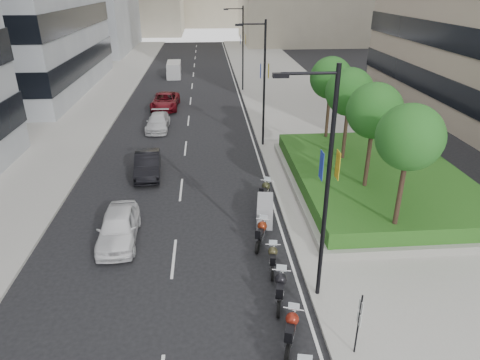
{
  "coord_description": "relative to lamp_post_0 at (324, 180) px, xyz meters",
  "views": [
    {
      "loc": [
        0.22,
        -12.09,
        11.25
      ],
      "look_at": [
        1.78,
        7.78,
        2.0
      ],
      "focal_mm": 32.0,
      "sensor_mm": 36.0,
      "label": 1
    }
  ],
  "objects": [
    {
      "name": "hedge",
      "position": [
        5.86,
        9.0,
        -4.12
      ],
      "size": [
        9.4,
        13.4,
        0.8
      ],
      "primitive_type": "cube",
      "color": "#195017",
      "rests_on": "planter"
    },
    {
      "name": "car_d",
      "position": [
        -7.98,
        28.22,
        -4.32
      ],
      "size": [
        2.66,
        5.43,
        1.49
      ],
      "primitive_type": "imported",
      "rotation": [
        0.0,
        0.0,
        -0.04
      ],
      "color": "maroon",
      "rests_on": "ground"
    },
    {
      "name": "ground",
      "position": [
        -4.14,
        -1.0,
        -5.07
      ],
      "size": [
        160.0,
        160.0,
        0.0
      ],
      "primitive_type": "plane",
      "color": "black",
      "rests_on": "ground"
    },
    {
      "name": "lamp_post_1",
      "position": [
        0.0,
        17.0,
        0.0
      ],
      "size": [
        2.34,
        0.45,
        9.0
      ],
      "color": "black",
      "rests_on": "ground"
    },
    {
      "name": "tree_3",
      "position": [
        4.36,
        15.0,
        0.36
      ],
      "size": [
        2.8,
        2.8,
        6.3
      ],
      "color": "#332319",
      "rests_on": "planter"
    },
    {
      "name": "lamp_post_0",
      "position": [
        0.0,
        0.0,
        0.0
      ],
      "size": [
        2.34,
        0.45,
        9.0
      ],
      "color": "black",
      "rests_on": "ground"
    },
    {
      "name": "lane_centre",
      "position": [
        -5.64,
        29.0,
        -5.06
      ],
      "size": [
        0.12,
        100.0,
        0.01
      ],
      "primitive_type": "cube",
      "color": "silver",
      "rests_on": "ground"
    },
    {
      "name": "motorcycle_6",
      "position": [
        -0.87,
        8.11,
        -4.48
      ],
      "size": [
        1.0,
        2.07,
        1.09
      ],
      "rotation": [
        0.0,
        0.0,
        1.19
      ],
      "color": "black",
      "rests_on": "ground"
    },
    {
      "name": "car_b",
      "position": [
        -7.83,
        12.33,
        -4.34
      ],
      "size": [
        1.86,
        4.48,
        1.44
      ],
      "primitive_type": "imported",
      "rotation": [
        0.0,
        0.0,
        0.08
      ],
      "color": "black",
      "rests_on": "ground"
    },
    {
      "name": "tree_0",
      "position": [
        4.36,
        3.0,
        0.36
      ],
      "size": [
        2.8,
        2.8,
        6.3
      ],
      "color": "#332319",
      "rests_on": "planter"
    },
    {
      "name": "sidewalk_left",
      "position": [
        -16.14,
        29.0,
        -4.99
      ],
      "size": [
        8.0,
        100.0,
        0.15
      ],
      "primitive_type": "cube",
      "color": "#9E9B93",
      "rests_on": "ground"
    },
    {
      "name": "delivery_van",
      "position": [
        -8.06,
        43.42,
        -4.19
      ],
      "size": [
        1.83,
        4.53,
        1.88
      ],
      "rotation": [
        0.0,
        0.0,
        0.03
      ],
      "color": "#BCBDBF",
      "rests_on": "ground"
    },
    {
      "name": "car_c",
      "position": [
        -8.07,
        21.69,
        -4.43
      ],
      "size": [
        1.86,
        4.41,
        1.27
      ],
      "primitive_type": "imported",
      "rotation": [
        0.0,
        0.0,
        -0.02
      ],
      "color": "silver",
      "rests_on": "ground"
    },
    {
      "name": "lamp_post_2",
      "position": [
        0.0,
        35.0,
        0.0
      ],
      "size": [
        2.34,
        0.45,
        9.0
      ],
      "color": "black",
      "rests_on": "ground"
    },
    {
      "name": "motorcycle_1",
      "position": [
        -1.35,
        -2.29,
        -4.49
      ],
      "size": [
        0.92,
        2.08,
        1.07
      ],
      "rotation": [
        0.0,
        0.0,
        1.25
      ],
      "color": "black",
      "rests_on": "ground"
    },
    {
      "name": "car_a",
      "position": [
        -8.3,
        4.66,
        -4.32
      ],
      "size": [
        1.97,
        4.46,
        1.49
      ],
      "primitive_type": "imported",
      "rotation": [
        0.0,
        0.0,
        0.05
      ],
      "color": "white",
      "rests_on": "ground"
    },
    {
      "name": "tree_1",
      "position": [
        4.36,
        7.0,
        0.36
      ],
      "size": [
        2.8,
        2.8,
        6.3
      ],
      "color": "#332319",
      "rests_on": "planter"
    },
    {
      "name": "motorcycle_3",
      "position": [
        -1.35,
        1.86,
        -4.54
      ],
      "size": [
        0.65,
        1.95,
        0.97
      ],
      "rotation": [
        0.0,
        0.0,
        1.42
      ],
      "color": "black",
      "rests_on": "ground"
    },
    {
      "name": "motorcycle_5",
      "position": [
        -1.15,
        5.95,
        -4.47
      ],
      "size": [
        1.06,
        2.06,
        1.19
      ],
      "rotation": [
        0.0,
        0.0,
        1.43
      ],
      "color": "black",
      "rests_on": "ground"
    },
    {
      "name": "tree_2",
      "position": [
        4.36,
        11.0,
        0.36
      ],
      "size": [
        2.8,
        2.8,
        6.3
      ],
      "color": "#332319",
      "rests_on": "planter"
    },
    {
      "name": "parking_sign",
      "position": [
        0.66,
        -3.0,
        -3.61
      ],
      "size": [
        0.06,
        0.32,
        2.5
      ],
      "color": "black",
      "rests_on": "ground"
    },
    {
      "name": "planter",
      "position": [
        5.86,
        9.0,
        -4.72
      ],
      "size": [
        10.0,
        14.0,
        0.4
      ],
      "primitive_type": "cube",
      "color": "gray",
      "rests_on": "sidewalk_right"
    },
    {
      "name": "lane_edge",
      "position": [
        -0.44,
        29.0,
        -5.06
      ],
      "size": [
        0.12,
        100.0,
        0.01
      ],
      "primitive_type": "cube",
      "color": "silver",
      "rests_on": "ground"
    },
    {
      "name": "sidewalk_right",
      "position": [
        4.86,
        29.0,
        -4.99
      ],
      "size": [
        10.0,
        100.0,
        0.15
      ],
      "primitive_type": "cube",
      "color": "#9E9B93",
      "rests_on": "ground"
    },
    {
      "name": "motorcycle_4",
      "position": [
        -1.6,
        3.87,
        -4.5
      ],
      "size": [
        0.91,
        2.05,
        1.06
      ],
      "rotation": [
        0.0,
        0.0,
        1.24
      ],
      "color": "black",
      "rests_on": "ground"
    },
    {
      "name": "motorcycle_2",
      "position": [
        -1.36,
        -0.17,
        -4.48
      ],
      "size": [
        0.79,
        2.18,
        1.1
      ],
      "rotation": [
        0.0,
        0.0,
        1.35
      ],
      "color": "black",
      "rests_on": "ground"
    }
  ]
}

